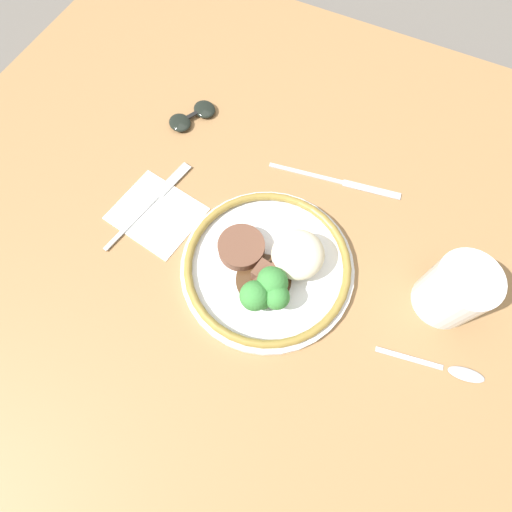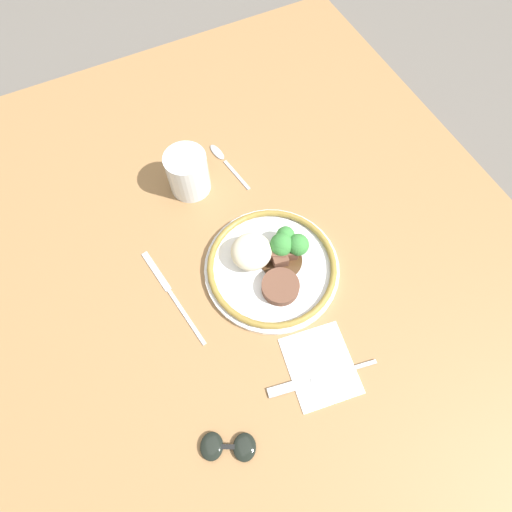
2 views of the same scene
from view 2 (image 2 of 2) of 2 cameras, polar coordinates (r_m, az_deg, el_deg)
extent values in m
plane|color=#5B5651|center=(0.81, -0.61, -1.96)|extent=(8.00, 8.00, 0.00)
cube|color=olive|center=(0.79, -0.62, -1.27)|extent=(1.31, 1.09, 0.05)
cube|color=white|center=(0.71, 9.19, -15.19)|extent=(0.14, 0.13, 0.00)
cylinder|color=white|center=(0.75, 2.25, -1.75)|extent=(0.25, 0.25, 0.01)
torus|color=olive|center=(0.74, 2.28, -1.39)|extent=(0.24, 0.24, 0.01)
ellipsoid|color=beige|center=(0.74, -0.58, 0.98)|extent=(0.08, 0.08, 0.05)
cylinder|color=brown|center=(0.72, 3.50, -4.40)|extent=(0.07, 0.07, 0.02)
cylinder|color=#472D19|center=(0.75, 3.62, -0.57)|extent=(0.08, 0.08, 0.00)
cube|color=brown|center=(0.75, 3.10, 0.47)|extent=(0.04, 0.04, 0.03)
cube|color=brown|center=(0.74, 3.39, -0.40)|extent=(0.03, 0.03, 0.03)
cube|color=brown|center=(0.76, 3.75, 1.66)|extent=(0.03, 0.03, 0.03)
cube|color=brown|center=(0.75, 4.92, 0.59)|extent=(0.03, 0.03, 0.03)
cylinder|color=#669E51|center=(0.76, 5.39, 1.32)|extent=(0.01, 0.01, 0.01)
sphere|color=#387F38|center=(0.75, 5.50, 1.89)|extent=(0.03, 0.03, 0.03)
cylinder|color=#669E51|center=(0.76, 3.51, 0.58)|extent=(0.01, 0.01, 0.01)
sphere|color=#387F38|center=(0.74, 3.61, 1.33)|extent=(0.04, 0.04, 0.04)
cylinder|color=#669E51|center=(0.76, 3.60, 0.87)|extent=(0.02, 0.02, 0.01)
sphere|color=#387F38|center=(0.74, 3.71, 1.68)|extent=(0.04, 0.04, 0.04)
cylinder|color=#669E51|center=(0.77, 4.04, 2.31)|extent=(0.01, 0.01, 0.02)
sphere|color=#387F38|center=(0.75, 4.15, 3.07)|extent=(0.04, 0.04, 0.04)
cylinder|color=#669E51|center=(0.76, 5.85, 0.84)|extent=(0.01, 0.01, 0.01)
sphere|color=#387F38|center=(0.74, 6.01, 1.61)|extent=(0.04, 0.04, 0.04)
cylinder|color=yellow|center=(0.84, -9.49, 10.85)|extent=(0.07, 0.07, 0.05)
cylinder|color=silver|center=(0.83, -9.70, 11.63)|extent=(0.08, 0.08, 0.09)
cube|color=#ADADB2|center=(0.72, 12.44, -15.73)|extent=(0.03, 0.12, 0.00)
cube|color=#ADADB2|center=(0.70, 4.65, -18.20)|extent=(0.03, 0.07, 0.00)
cube|color=#ADADB2|center=(0.74, -10.01, -8.38)|extent=(0.13, 0.03, 0.00)
cube|color=#ADADB2|center=(0.78, -14.07, -2.11)|extent=(0.10, 0.03, 0.00)
cube|color=#ADADB2|center=(0.87, -2.76, 11.50)|extent=(0.09, 0.02, 0.00)
ellipsoid|color=#ADADB2|center=(0.91, -5.58, 14.56)|extent=(0.05, 0.03, 0.01)
ellipsoid|color=black|center=(0.69, -1.66, -25.64)|extent=(0.05, 0.05, 0.01)
ellipsoid|color=black|center=(0.69, -6.36, -25.41)|extent=(0.05, 0.05, 0.01)
cube|color=black|center=(0.69, -4.03, -25.54)|extent=(0.02, 0.02, 0.00)
camera|label=1|loc=(0.52, 27.96, 43.72)|focal=28.00mm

